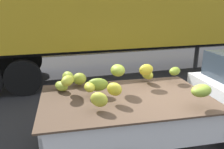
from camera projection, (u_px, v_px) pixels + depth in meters
ground at (175, 148)px, 4.34m from camera, size 220.00×220.00×0.00m
curb_strip at (84, 52)px, 12.95m from camera, size 80.00×0.80×0.16m
semi_trailer at (123, 7)px, 8.24m from camera, size 12.04×2.77×3.95m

